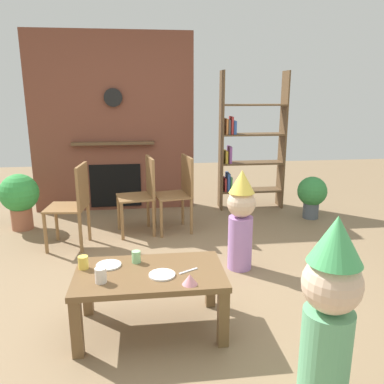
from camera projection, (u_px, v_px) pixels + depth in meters
The scene contains 18 objects.
ground_plane at pixel (180, 295), 3.22m from camera, with size 12.00×12.00×0.00m, color #846B4C.
brick_fireplace_feature at pixel (113, 124), 5.33m from camera, with size 2.20×0.28×2.40m.
bookshelf at pixel (247, 147), 5.44m from camera, with size 0.90×0.28×1.90m.
coffee_table at pixel (150, 281), 2.69m from camera, with size 1.02×0.59×0.44m.
paper_cup_near_left at pixel (83, 262), 2.70m from camera, with size 0.07×0.07×0.09m, color #F2CC4C.
paper_cup_near_right at pixel (101, 275), 2.51m from camera, with size 0.07×0.07×0.10m, color silver.
paper_cup_center at pixel (136, 257), 2.80m from camera, with size 0.06×0.06×0.09m, color #8CD18C.
paper_plate_front at pixel (162, 275), 2.61m from camera, with size 0.18×0.18×0.01m, color white.
paper_plate_rear at pixel (109, 265), 2.75m from camera, with size 0.18×0.18×0.01m, color white.
birthday_cake_slice at pixel (190, 279), 2.49m from camera, with size 0.10×0.10×0.07m, color pink.
table_fork at pixel (188, 271), 2.67m from camera, with size 0.15×0.02×0.01m, color silver.
child_with_cone_hat at pixel (329, 312), 1.95m from camera, with size 0.30×0.30×1.07m.
child_in_pink at pixel (241, 218), 3.60m from camera, with size 0.26×0.26×0.95m.
dining_chair_left at pixel (75, 201), 4.11m from camera, with size 0.44×0.44×0.90m.
dining_chair_middle at pixel (143, 191), 4.53m from camera, with size 0.46×0.46×0.90m.
dining_chair_right at pixel (180, 189), 4.61m from camera, with size 0.47×0.47×0.90m.
potted_plant_tall at pixel (312, 194), 5.10m from camera, with size 0.38×0.38×0.56m.
potted_plant_short at pixel (20, 197), 4.67m from camera, with size 0.46×0.46×0.68m.
Camera 1 is at (-0.26, -2.89, 1.64)m, focal length 36.49 mm.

